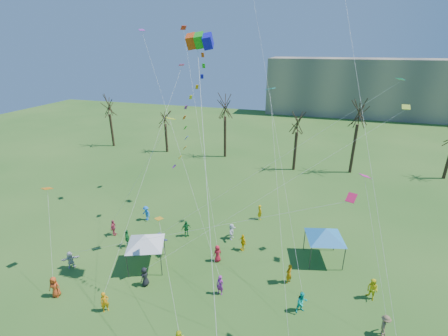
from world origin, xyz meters
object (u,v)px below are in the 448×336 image
(canopy_tent_white, at_px, (145,240))
(canopy_tent_blue, at_px, (325,233))
(big_box_kite, at_px, (193,116))
(distant_building, at_px, (381,88))

(canopy_tent_white, relative_size, canopy_tent_blue, 0.93)
(big_box_kite, bearing_deg, canopy_tent_white, 168.18)
(big_box_kite, height_order, canopy_tent_white, big_box_kite)
(distant_building, relative_size, canopy_tent_white, 14.96)
(distant_building, relative_size, canopy_tent_blue, 13.96)
(big_box_kite, relative_size, canopy_tent_white, 5.03)
(distant_building, bearing_deg, canopy_tent_blue, -101.28)
(distant_building, distance_m, big_box_kite, 80.03)
(distant_building, distance_m, canopy_tent_white, 80.59)
(distant_building, distance_m, canopy_tent_blue, 71.21)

